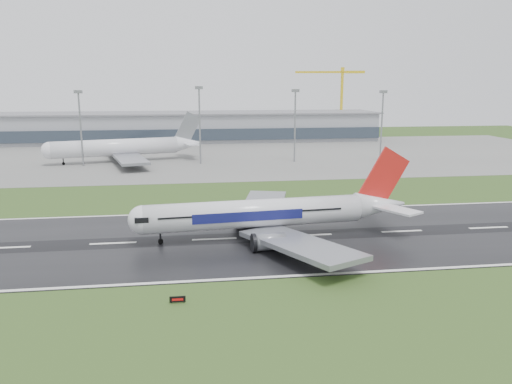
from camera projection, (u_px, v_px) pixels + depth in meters
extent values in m
plane|color=#2C471A|center=(113.00, 244.00, 98.77)|extent=(520.00, 520.00, 0.00)
cube|color=black|center=(113.00, 243.00, 98.76)|extent=(400.00, 45.00, 0.10)
cube|color=slate|center=(153.00, 156.00, 219.81)|extent=(400.00, 130.00, 0.08)
cube|color=gray|center=(159.00, 128.00, 276.34)|extent=(240.00, 36.00, 15.00)
cylinder|color=gray|center=(81.00, 130.00, 189.40)|extent=(0.64, 0.64, 27.55)
cylinder|color=gray|center=(200.00, 127.00, 195.27)|extent=(0.64, 0.64, 29.00)
cylinder|color=gray|center=(295.00, 128.00, 200.49)|extent=(0.64, 0.64, 27.85)
cylinder|color=gray|center=(382.00, 127.00, 205.44)|extent=(0.64, 0.64, 27.35)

